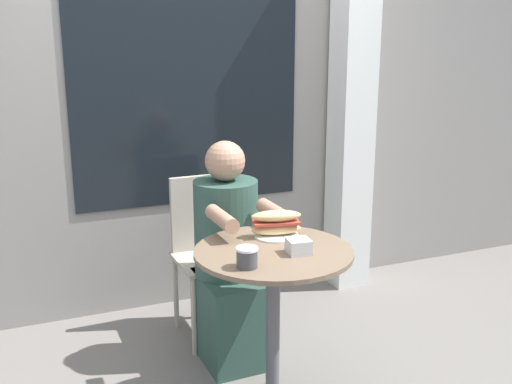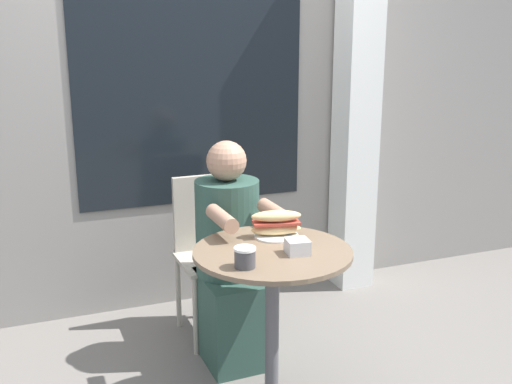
{
  "view_description": "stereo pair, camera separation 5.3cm",
  "coord_description": "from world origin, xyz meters",
  "px_view_note": "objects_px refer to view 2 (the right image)",
  "views": [
    {
      "loc": [
        -0.96,
        -2.12,
        1.61
      ],
      "look_at": [
        0.0,
        0.19,
        0.96
      ],
      "focal_mm": 42.0,
      "sensor_mm": 36.0,
      "label": 1
    },
    {
      "loc": [
        -0.91,
        -2.14,
        1.61
      ],
      "look_at": [
        0.0,
        0.19,
        0.96
      ],
      "focal_mm": 42.0,
      "sensor_mm": 36.0,
      "label": 2
    }
  ],
  "objects_px": {
    "cafe_table": "(272,296)",
    "seated_diner": "(230,267)",
    "diner_chair": "(209,240)",
    "drink_cup": "(245,257)",
    "sandwich_on_plate": "(276,225)"
  },
  "relations": [
    {
      "from": "diner_chair",
      "to": "seated_diner",
      "type": "height_order",
      "value": "seated_diner"
    },
    {
      "from": "diner_chair",
      "to": "drink_cup",
      "type": "height_order",
      "value": "diner_chair"
    },
    {
      "from": "seated_diner",
      "to": "sandwich_on_plate",
      "type": "relative_size",
      "value": 4.83
    },
    {
      "from": "seated_diner",
      "to": "drink_cup",
      "type": "bearing_deg",
      "value": 74.97
    },
    {
      "from": "sandwich_on_plate",
      "to": "drink_cup",
      "type": "relative_size",
      "value": 2.74
    },
    {
      "from": "cafe_table",
      "to": "sandwich_on_plate",
      "type": "distance_m",
      "value": 0.31
    },
    {
      "from": "sandwich_on_plate",
      "to": "drink_cup",
      "type": "xyz_separation_m",
      "value": [
        -0.25,
        -0.29,
        -0.01
      ]
    },
    {
      "from": "cafe_table",
      "to": "seated_diner",
      "type": "height_order",
      "value": "seated_diner"
    },
    {
      "from": "seated_diner",
      "to": "sandwich_on_plate",
      "type": "xyz_separation_m",
      "value": [
        0.1,
        -0.35,
        0.32
      ]
    },
    {
      "from": "drink_cup",
      "to": "diner_chair",
      "type": "bearing_deg",
      "value": 81.14
    },
    {
      "from": "drink_cup",
      "to": "seated_diner",
      "type": "bearing_deg",
      "value": 76.29
    },
    {
      "from": "diner_chair",
      "to": "drink_cup",
      "type": "xyz_separation_m",
      "value": [
        -0.15,
        -0.99,
        0.27
      ]
    },
    {
      "from": "seated_diner",
      "to": "sandwich_on_plate",
      "type": "height_order",
      "value": "seated_diner"
    },
    {
      "from": "cafe_table",
      "to": "seated_diner",
      "type": "distance_m",
      "value": 0.51
    },
    {
      "from": "cafe_table",
      "to": "seated_diner",
      "type": "relative_size",
      "value": 0.67
    }
  ]
}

